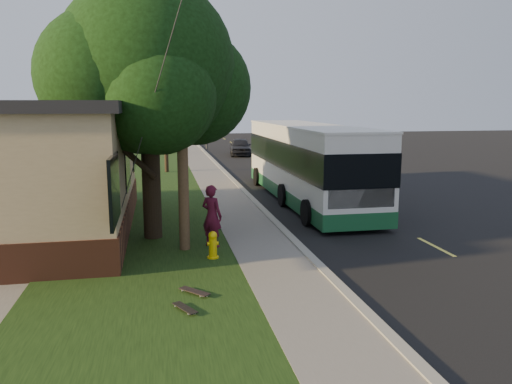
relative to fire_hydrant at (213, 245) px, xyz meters
The scene contains 17 objects.
ground 2.64m from the fire_hydrant, ahead, with size 120.00×120.00×0.00m, color black.
road 11.99m from the fire_hydrant, 56.58° to the left, with size 8.00×80.00×0.01m, color black.
curb 10.34m from the fire_hydrant, 75.43° to the left, with size 0.25×80.00×0.12m, color gray.
sidewalk 10.13m from the fire_hydrant, 80.91° to the left, with size 2.00×80.00×0.08m, color slate.
grass_verge 10.19m from the fire_hydrant, 100.76° to the left, with size 5.00×80.00×0.07m, color black.
fire_hydrant is the anchor object (origin of this frame).
utility_pole 4.37m from the fire_hydrant, 125.38° to the left, with size 2.86×3.21×9.07m.
leafy_tree 5.65m from the fire_hydrant, 120.67° to the left, with size 6.30×6.00×7.80m.
bare_tree_near 18.10m from the fire_hydrant, 92.86° to the left, with size 1.38×1.21×4.31m.
bare_tree_far 30.04m from the fire_hydrant, 90.76° to the left, with size 1.38×1.21×4.03m.
traffic_signal 34.25m from the fire_hydrant, 84.79° to the left, with size 0.18×0.22×5.50m.
transit_bus 9.22m from the fire_hydrant, 57.46° to the left, with size 2.82×12.24×3.31m.
skateboarder 1.26m from the fire_hydrant, 84.92° to the left, with size 0.66×0.43×1.82m, color #490E22.
skateboard_main 3.53m from the fire_hydrant, 105.44° to the right, with size 0.50×0.73×0.07m.
skateboard_spare 2.64m from the fire_hydrant, 105.06° to the right, with size 0.67×0.72×0.07m.
dumpster 9.20m from the fire_hydrant, 135.64° to the left, with size 1.59×1.38×1.21m.
distant_car 28.38m from the fire_hydrant, 79.23° to the left, with size 1.69×4.19×1.43m, color black.
Camera 1 is at (-3.94, -12.94, 4.15)m, focal length 35.00 mm.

